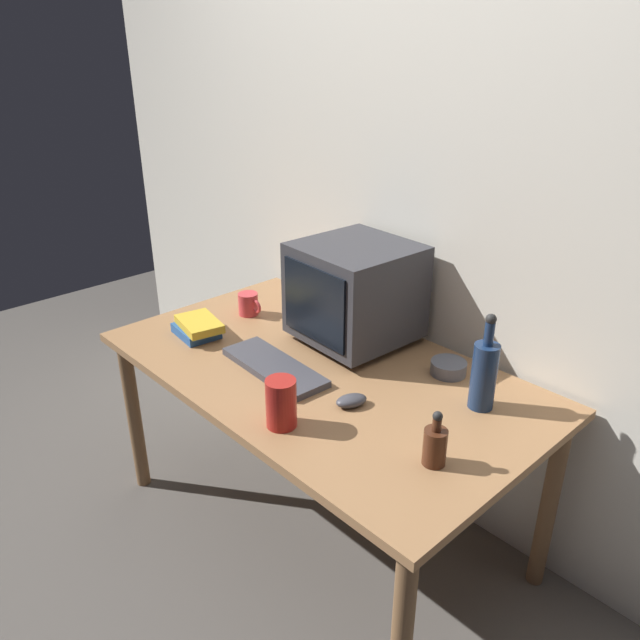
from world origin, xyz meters
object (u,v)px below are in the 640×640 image
crt_monitor (355,292)px  book_stack (198,327)px  metal_canister (281,403)px  keyboard (274,367)px  computer_mouse (351,401)px  bottle_tall (484,373)px  cd_spindle (448,368)px  mug (249,304)px  bottle_short (435,445)px

crt_monitor → book_stack: 0.61m
crt_monitor → metal_canister: bearing=-66.6°
keyboard → computer_mouse: size_ratio=4.20×
bottle_tall → cd_spindle: bearing=153.7°
computer_mouse → metal_canister: 0.24m
bottle_tall → mug: bottle_tall is taller
keyboard → bottle_tall: size_ratio=1.35×
keyboard → computer_mouse: 0.33m
computer_mouse → book_stack: 0.74m
crt_monitor → cd_spindle: crt_monitor is taller
bottle_short → cd_spindle: bottle_short is taller
bottle_tall → bottle_short: bottle_tall is taller
computer_mouse → bottle_short: (0.34, -0.04, 0.04)m
bottle_short → book_stack: (-1.08, -0.04, -0.03)m
computer_mouse → bottle_short: 0.35m
book_stack → metal_canister: 0.68m
crt_monitor → metal_canister: 0.61m
book_stack → metal_canister: size_ratio=1.43×
mug → cd_spindle: mug is taller
book_stack → mug: 0.26m
bottle_tall → metal_canister: bottle_tall is taller
keyboard → bottle_short: (0.68, -0.01, 0.05)m
keyboard → book_stack: bearing=-170.7°
computer_mouse → mug: 0.78m
crt_monitor → metal_canister: (0.24, -0.55, -0.12)m
mug → bottle_short: bearing=-11.3°
bottle_tall → metal_canister: size_ratio=2.07×
keyboard → cd_spindle: 0.59m
mug → metal_canister: 0.80m
crt_monitor → bottle_short: 0.75m
crt_monitor → bottle_short: bearing=-29.3°
cd_spindle → metal_canister: bearing=-104.1°
computer_mouse → bottle_short: size_ratio=0.62×
book_stack → bottle_tall: bearing=19.8°
bottle_short → keyboard: bearing=179.5°
crt_monitor → book_stack: crt_monitor is taller
computer_mouse → book_stack: book_stack is taller
bottle_tall → book_stack: size_ratio=1.45×
computer_mouse → metal_canister: (-0.07, -0.22, 0.06)m
crt_monitor → computer_mouse: bearing=-46.9°
keyboard → bottle_short: bearing=2.7°
cd_spindle → computer_mouse: bearing=-102.5°
crt_monitor → keyboard: size_ratio=0.97×
keyboard → mug: (-0.42, 0.21, 0.03)m
computer_mouse → cd_spindle: (0.08, 0.38, 0.00)m
bottle_short → cd_spindle: bearing=121.8°
keyboard → bottle_tall: 0.69m
bottle_tall → metal_canister: (-0.34, -0.51, -0.04)m
keyboard → mug: mug is taller
keyboard → metal_canister: 0.33m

